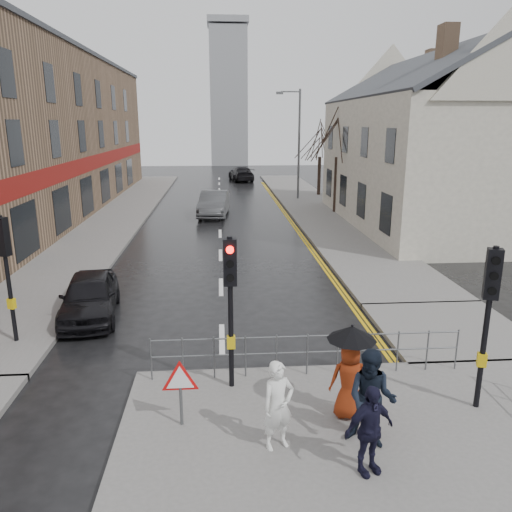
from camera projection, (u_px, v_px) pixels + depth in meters
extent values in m
plane|color=black|center=(223.00, 396.00, 10.90)|extent=(120.00, 120.00, 0.00)
cube|color=#605E5B|center=(419.00, 504.00, 7.73)|extent=(10.00, 9.00, 0.14)
cube|color=#605E5B|center=(120.00, 213.00, 32.58)|extent=(4.00, 44.00, 0.14)
cube|color=#605E5B|center=(311.00, 205.00, 35.42)|extent=(4.00, 40.00, 0.14)
cube|color=#605E5B|center=(450.00, 330.00, 14.23)|extent=(4.00, 4.20, 0.14)
cube|color=#87684E|center=(18.00, 136.00, 29.94)|extent=(8.00, 42.00, 10.00)
cube|color=beige|center=(431.00, 164.00, 28.18)|extent=(9.00, 16.00, 7.00)
cube|color=#87684E|center=(447.00, 45.00, 22.74)|extent=(0.70, 0.90, 1.80)
cube|color=#87684E|center=(432.00, 65.00, 30.63)|extent=(0.70, 0.90, 1.80)
cube|color=gray|center=(229.00, 98.00, 68.38)|extent=(5.00, 5.00, 18.00)
cylinder|color=black|center=(231.00, 314.00, 10.63)|extent=(0.11, 0.11, 3.40)
cube|color=black|center=(230.00, 262.00, 10.33)|extent=(0.28, 0.22, 1.00)
cylinder|color=#FF0C07|center=(230.00, 250.00, 10.12)|extent=(0.16, 0.04, 0.16)
cylinder|color=black|center=(230.00, 264.00, 10.20)|extent=(0.16, 0.04, 0.16)
cylinder|color=black|center=(230.00, 278.00, 10.28)|extent=(0.16, 0.04, 0.16)
cube|color=gold|center=(231.00, 342.00, 10.80)|extent=(0.18, 0.14, 0.28)
cylinder|color=black|center=(486.00, 330.00, 9.83)|extent=(0.11, 0.11, 3.40)
cube|color=black|center=(493.00, 274.00, 9.53)|extent=(0.34, 0.30, 1.00)
cylinder|color=black|center=(496.00, 261.00, 9.32)|extent=(0.16, 0.09, 0.16)
cylinder|color=black|center=(494.00, 276.00, 9.40)|extent=(0.16, 0.09, 0.16)
cylinder|color=black|center=(492.00, 291.00, 9.48)|extent=(0.16, 0.09, 0.16)
cube|color=gold|center=(482.00, 360.00, 10.00)|extent=(0.22, 0.19, 0.28)
cylinder|color=black|center=(8.00, 280.00, 12.93)|extent=(0.11, 0.11, 3.40)
cube|color=black|center=(3.00, 237.00, 12.63)|extent=(0.34, 0.30, 1.00)
cylinder|color=black|center=(5.00, 224.00, 12.68)|extent=(0.16, 0.09, 0.16)
cylinder|color=black|center=(7.00, 236.00, 12.76)|extent=(0.16, 0.09, 0.16)
cylinder|color=black|center=(8.00, 247.00, 12.83)|extent=(0.16, 0.09, 0.16)
cube|color=gold|center=(12.00, 303.00, 13.09)|extent=(0.22, 0.19, 0.28)
cylinder|color=#595B5E|center=(151.00, 359.00, 11.20)|extent=(0.04, 0.04, 1.00)
cylinder|color=#595B5E|center=(457.00, 349.00, 11.70)|extent=(0.04, 0.04, 1.00)
cylinder|color=#595B5E|center=(308.00, 336.00, 11.33)|extent=(7.10, 0.04, 0.04)
cylinder|color=#595B5E|center=(307.00, 352.00, 11.44)|extent=(7.10, 0.04, 0.04)
cylinder|color=#595B5E|center=(181.00, 405.00, 9.54)|extent=(0.06, 0.06, 0.85)
cylinder|color=red|center=(180.00, 380.00, 9.41)|extent=(0.80, 0.03, 0.80)
cylinder|color=white|center=(180.00, 381.00, 9.39)|extent=(0.60, 0.03, 0.60)
cylinder|color=#595B5E|center=(299.00, 145.00, 37.22)|extent=(0.16, 0.16, 8.00)
cylinder|color=#595B5E|center=(291.00, 92.00, 36.18)|extent=(1.40, 0.10, 0.10)
cube|color=#595B5E|center=(280.00, 93.00, 36.15)|extent=(0.50, 0.25, 0.18)
cylinder|color=#33241C|center=(336.00, 185.00, 32.13)|extent=(0.26, 0.26, 3.50)
cylinder|color=#33241C|center=(319.00, 176.00, 39.93)|extent=(0.26, 0.26, 3.00)
imported|color=white|center=(278.00, 406.00, 8.78)|extent=(0.71, 0.59, 1.65)
imported|color=black|center=(371.00, 399.00, 8.85)|extent=(1.11, 1.03, 1.83)
imported|color=maroon|center=(349.00, 380.00, 9.73)|extent=(0.80, 0.55, 1.58)
cylinder|color=black|center=(350.00, 375.00, 9.71)|extent=(0.02, 0.02, 1.78)
cone|color=black|center=(352.00, 333.00, 9.48)|extent=(0.96, 0.96, 0.28)
imported|color=black|center=(369.00, 430.00, 8.15)|extent=(1.00, 0.68, 1.58)
imported|color=black|center=(90.00, 296.00, 15.18)|extent=(2.10, 4.14, 1.35)
imported|color=#3F4043|center=(214.00, 204.00, 31.69)|extent=(2.11, 4.90, 1.57)
imported|color=black|center=(241.00, 174.00, 50.66)|extent=(2.67, 5.23, 1.45)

